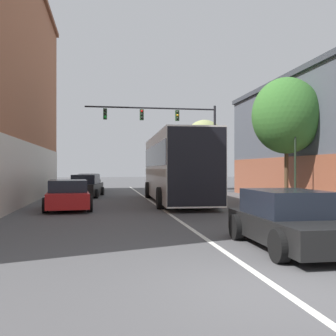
% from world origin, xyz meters
% --- Properties ---
extents(ground_plane, '(160.00, 160.00, 0.00)m').
position_xyz_m(ground_plane, '(0.00, 0.00, 0.00)').
color(ground_plane, '#4C4C4F').
extents(lane_center_line, '(0.14, 39.69, 0.01)m').
position_xyz_m(lane_center_line, '(0.00, 13.84, 0.00)').
color(lane_center_line, silver).
rests_on(lane_center_line, ground_plane).
extents(bus, '(3.12, 11.04, 3.64)m').
position_xyz_m(bus, '(1.31, 15.47, 2.03)').
color(bus, silver).
rests_on(bus, ground_plane).
extents(hatchback_foreground, '(1.96, 4.09, 1.34)m').
position_xyz_m(hatchback_foreground, '(1.61, 2.93, 0.64)').
color(hatchback_foreground, black).
rests_on(hatchback_foreground, ground_plane).
extents(parked_car_left_near, '(2.30, 4.53, 1.33)m').
position_xyz_m(parked_car_left_near, '(-4.23, 12.62, 0.64)').
color(parked_car_left_near, red).
rests_on(parked_car_left_near, ground_plane).
extents(parked_car_left_mid, '(2.05, 4.67, 1.43)m').
position_xyz_m(parked_car_left_mid, '(-3.78, 26.91, 0.68)').
color(parked_car_left_mid, black).
rests_on(parked_car_left_mid, ground_plane).
extents(parked_car_left_far, '(2.31, 4.77, 1.46)m').
position_xyz_m(parked_car_left_far, '(-3.74, 20.62, 0.68)').
color(parked_car_left_far, black).
rests_on(parked_car_left_far, ground_plane).
extents(traffic_signal_gantry, '(9.94, 0.36, 6.70)m').
position_xyz_m(traffic_signal_gantry, '(2.52, 23.68, 5.05)').
color(traffic_signal_gantry, black).
rests_on(traffic_signal_gantry, ground_plane).
extents(street_lamp, '(0.39, 0.39, 4.28)m').
position_xyz_m(street_lamp, '(6.30, 11.69, 2.88)').
color(street_lamp, '#233323').
rests_on(street_lamp, ground_plane).
extents(street_tree_near, '(3.49, 3.14, 6.43)m').
position_xyz_m(street_tree_near, '(6.44, 12.88, 4.50)').
color(street_tree_near, '#4C3823').
rests_on(street_tree_near, ground_plane).
extents(street_tree_far, '(3.58, 3.22, 6.13)m').
position_xyz_m(street_tree_far, '(6.11, 27.82, 4.15)').
color(street_tree_far, brown).
rests_on(street_tree_far, ground_plane).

